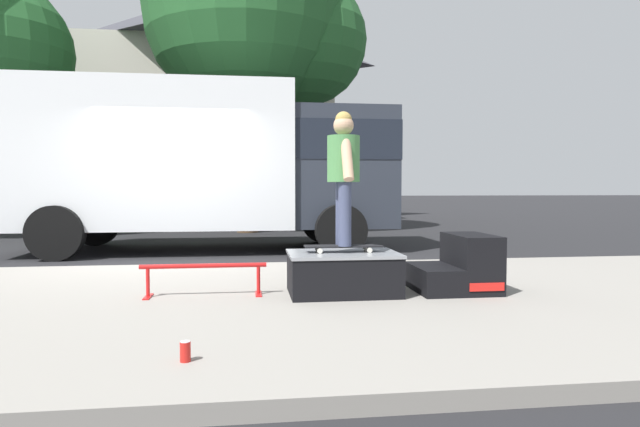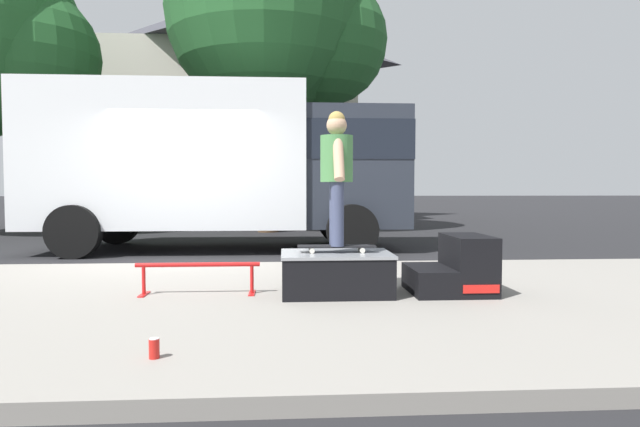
{
  "view_description": "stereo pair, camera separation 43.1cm",
  "coord_description": "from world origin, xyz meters",
  "px_view_note": "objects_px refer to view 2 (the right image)",
  "views": [
    {
      "loc": [
        1.25,
        -8.17,
        1.18
      ],
      "look_at": [
        2.1,
        -1.82,
        0.88
      ],
      "focal_mm": 30.3,
      "sensor_mm": 36.0,
      "label": 1
    },
    {
      "loc": [
        1.68,
        -8.21,
        1.18
      ],
      "look_at": [
        2.1,
        -1.82,
        0.88
      ],
      "focal_mm": 30.3,
      "sensor_mm": 36.0,
      "label": 2
    }
  ],
  "objects_px": {
    "soda_can": "(154,348)",
    "grind_rail": "(198,271)",
    "skater_kid": "(337,167)",
    "skateboard": "(337,247)",
    "kicker_ramp": "(456,269)",
    "street_tree_main": "(279,21)",
    "box_truck": "(224,161)",
    "skate_box": "(336,272)"
  },
  "relations": [
    {
      "from": "skater_kid",
      "to": "street_tree_main",
      "type": "relative_size",
      "value": 0.16
    },
    {
      "from": "kicker_ramp",
      "to": "skater_kid",
      "type": "height_order",
      "value": "skater_kid"
    },
    {
      "from": "skate_box",
      "to": "grind_rail",
      "type": "relative_size",
      "value": 0.89
    },
    {
      "from": "grind_rail",
      "to": "skater_kid",
      "type": "distance_m",
      "value": 1.73
    },
    {
      "from": "grind_rail",
      "to": "street_tree_main",
      "type": "height_order",
      "value": "street_tree_main"
    },
    {
      "from": "skate_box",
      "to": "skater_kid",
      "type": "relative_size",
      "value": 0.82
    },
    {
      "from": "grind_rail",
      "to": "skater_kid",
      "type": "height_order",
      "value": "skater_kid"
    },
    {
      "from": "skateboard",
      "to": "box_truck",
      "type": "relative_size",
      "value": 0.11
    },
    {
      "from": "skateboard",
      "to": "grind_rail",
      "type": "bearing_deg",
      "value": 177.96
    },
    {
      "from": "skateboard",
      "to": "street_tree_main",
      "type": "bearing_deg",
      "value": 94.11
    },
    {
      "from": "soda_can",
      "to": "street_tree_main",
      "type": "distance_m",
      "value": 12.35
    },
    {
      "from": "skater_kid",
      "to": "box_truck",
      "type": "xyz_separation_m",
      "value": [
        -1.68,
        5.05,
        0.31
      ]
    },
    {
      "from": "soda_can",
      "to": "box_truck",
      "type": "distance_m",
      "value": 7.21
    },
    {
      "from": "box_truck",
      "to": "kicker_ramp",
      "type": "bearing_deg",
      "value": -60.3
    },
    {
      "from": "grind_rail",
      "to": "kicker_ramp",
      "type": "bearing_deg",
      "value": -1.58
    },
    {
      "from": "skateboard",
      "to": "soda_can",
      "type": "distance_m",
      "value": 2.43
    },
    {
      "from": "kicker_ramp",
      "to": "street_tree_main",
      "type": "distance_m",
      "value": 10.67
    },
    {
      "from": "soda_can",
      "to": "grind_rail",
      "type": "bearing_deg",
      "value": 91.42
    },
    {
      "from": "soda_can",
      "to": "street_tree_main",
      "type": "height_order",
      "value": "street_tree_main"
    },
    {
      "from": "soda_can",
      "to": "street_tree_main",
      "type": "xyz_separation_m",
      "value": [
        0.68,
        11.09,
        5.38
      ]
    },
    {
      "from": "grind_rail",
      "to": "skater_kid",
      "type": "bearing_deg",
      "value": -2.04
    },
    {
      "from": "soda_can",
      "to": "skateboard",
      "type": "bearing_deg",
      "value": 56.12
    },
    {
      "from": "grind_rail",
      "to": "soda_can",
      "type": "height_order",
      "value": "grind_rail"
    },
    {
      "from": "grind_rail",
      "to": "skater_kid",
      "type": "xyz_separation_m",
      "value": [
        1.38,
        -0.05,
        1.04
      ]
    },
    {
      "from": "skater_kid",
      "to": "street_tree_main",
      "type": "distance_m",
      "value": 10.04
    },
    {
      "from": "street_tree_main",
      "to": "kicker_ramp",
      "type": "bearing_deg",
      "value": -78.42
    },
    {
      "from": "grind_rail",
      "to": "box_truck",
      "type": "distance_m",
      "value": 5.19
    },
    {
      "from": "skateboard",
      "to": "street_tree_main",
      "type": "distance_m",
      "value": 10.39
    },
    {
      "from": "soda_can",
      "to": "box_truck",
      "type": "xyz_separation_m",
      "value": [
        -0.35,
        7.04,
        1.52
      ]
    },
    {
      "from": "kicker_ramp",
      "to": "street_tree_main",
      "type": "height_order",
      "value": "street_tree_main"
    },
    {
      "from": "skater_kid",
      "to": "box_truck",
      "type": "bearing_deg",
      "value": 108.37
    },
    {
      "from": "soda_can",
      "to": "skate_box",
      "type": "bearing_deg",
      "value": 55.94
    },
    {
      "from": "grind_rail",
      "to": "soda_can",
      "type": "relative_size",
      "value": 9.74
    },
    {
      "from": "box_truck",
      "to": "street_tree_main",
      "type": "xyz_separation_m",
      "value": [
        1.02,
        4.05,
        3.87
      ]
    },
    {
      "from": "soda_can",
      "to": "kicker_ramp",
      "type": "bearing_deg",
      "value": 37.59
    },
    {
      "from": "skate_box",
      "to": "grind_rail",
      "type": "height_order",
      "value": "skate_box"
    },
    {
      "from": "kicker_ramp",
      "to": "soda_can",
      "type": "height_order",
      "value": "kicker_ramp"
    },
    {
      "from": "skate_box",
      "to": "box_truck",
      "type": "height_order",
      "value": "box_truck"
    },
    {
      "from": "skate_box",
      "to": "soda_can",
      "type": "xyz_separation_m",
      "value": [
        -1.33,
        -1.96,
        -0.16
      ]
    },
    {
      "from": "grind_rail",
      "to": "soda_can",
      "type": "distance_m",
      "value": 2.04
    },
    {
      "from": "skateboard",
      "to": "soda_can",
      "type": "xyz_separation_m",
      "value": [
        -1.33,
        -1.98,
        -0.41
      ]
    },
    {
      "from": "skater_kid",
      "to": "box_truck",
      "type": "distance_m",
      "value": 5.33
    }
  ]
}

